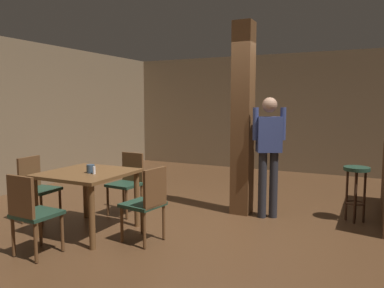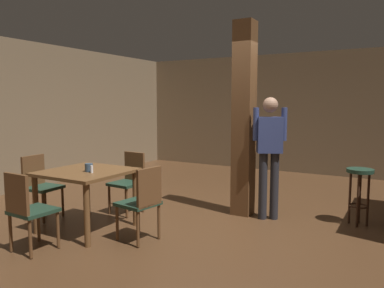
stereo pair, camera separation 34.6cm
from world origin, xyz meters
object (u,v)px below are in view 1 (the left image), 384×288
at_px(bar_stool_near, 356,181).
at_px(napkin_cup, 91,169).
at_px(salt_shaker, 94,170).
at_px(dining_table, 88,181).
at_px(chair_west, 36,185).
at_px(chair_south, 31,211).
at_px(chair_east, 148,201).
at_px(chair_north, 128,180).
at_px(standing_person, 269,148).

bearing_deg(bar_stool_near, napkin_cup, -145.96).
bearing_deg(salt_shaker, bar_stool_near, 35.57).
xyz_separation_m(dining_table, napkin_cup, (0.09, -0.04, 0.17)).
bearing_deg(dining_table, chair_west, 179.00).
relative_size(chair_south, salt_shaker, 9.21).
bearing_deg(salt_shaker, napkin_cup, 154.13).
xyz_separation_m(chair_east, bar_stool_near, (2.15, 1.95, 0.07)).
height_order(chair_south, bar_stool_near, chair_south).
distance_m(chair_south, salt_shaker, 0.87).
xyz_separation_m(chair_south, napkin_cup, (0.09, 0.84, 0.32)).
height_order(chair_east, bar_stool_near, chair_east).
relative_size(chair_north, standing_person, 0.52).
bearing_deg(dining_table, standing_person, 40.01).
bearing_deg(chair_north, chair_south, -89.28).
bearing_deg(standing_person, bar_stool_near, 17.35).
relative_size(chair_north, chair_east, 1.00).
bearing_deg(chair_north, salt_shaker, -77.94).
relative_size(chair_north, salt_shaker, 9.21).
height_order(chair_west, bar_stool_near, chair_west).
bearing_deg(chair_south, chair_east, 45.02).
relative_size(napkin_cup, bar_stool_near, 0.14).
height_order(dining_table, chair_east, chair_east).
height_order(dining_table, chair_west, chair_west).
bearing_deg(chair_west, dining_table, -1.00).
bearing_deg(salt_shaker, dining_table, 154.62).
bearing_deg(dining_table, salt_shaker, -25.38).
bearing_deg(salt_shaker, chair_south, -103.25).
bearing_deg(napkin_cup, chair_south, -96.09).
xyz_separation_m(napkin_cup, bar_stool_near, (2.95, 2.00, -0.26)).
height_order(chair_north, chair_south, same).
relative_size(chair_east, chair_west, 1.00).
xyz_separation_m(napkin_cup, salt_shaker, (0.10, -0.05, -0.00)).
height_order(dining_table, salt_shaker, salt_shaker).
xyz_separation_m(dining_table, bar_stool_near, (3.04, 1.95, -0.08)).
bearing_deg(chair_east, bar_stool_near, 42.08).
relative_size(chair_north, chair_west, 1.00).
relative_size(chair_north, chair_south, 1.00).
relative_size(dining_table, bar_stool_near, 1.33).
distance_m(dining_table, bar_stool_near, 3.62).
distance_m(chair_north, chair_east, 1.27).
height_order(chair_south, standing_person, standing_person).
height_order(dining_table, bar_stool_near, dining_table).
distance_m(chair_east, standing_person, 1.95).
bearing_deg(chair_south, chair_north, 90.72).
bearing_deg(chair_north, chair_east, -44.06).
bearing_deg(chair_west, chair_south, -43.73).
relative_size(chair_west, bar_stool_near, 1.16).
bearing_deg(chair_south, standing_person, 52.50).
height_order(napkin_cup, standing_person, standing_person).
xyz_separation_m(dining_table, salt_shaker, (0.19, -0.09, 0.17)).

